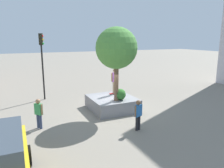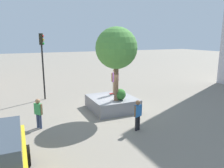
{
  "view_description": "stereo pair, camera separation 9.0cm",
  "coord_description": "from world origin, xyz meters",
  "px_view_note": "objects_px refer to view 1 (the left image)",
  "views": [
    {
      "loc": [
        -12.55,
        5.76,
        4.72
      ],
      "look_at": [
        0.14,
        -0.08,
        1.73
      ],
      "focal_mm": 34.92,
      "sensor_mm": 36.0,
      "label": 1
    },
    {
      "loc": [
        -12.59,
        5.68,
        4.72
      ],
      "look_at": [
        0.14,
        -0.08,
        1.73
      ],
      "focal_mm": 34.92,
      "sensor_mm": 36.0,
      "label": 2
    }
  ],
  "objects_px": {
    "plaza_tree": "(116,48)",
    "planter_ledge": "(112,103)",
    "skateboarder": "(115,79)",
    "traffic_light_corner": "(42,56)",
    "skateboard": "(115,93)",
    "pedestrian_crossing": "(138,113)",
    "passerby_with_bag": "(39,112)"
  },
  "relations": [
    {
      "from": "plaza_tree",
      "to": "planter_ledge",
      "type": "bearing_deg",
      "value": -5.99
    },
    {
      "from": "skateboarder",
      "to": "traffic_light_corner",
      "type": "height_order",
      "value": "traffic_light_corner"
    },
    {
      "from": "skateboard",
      "to": "skateboarder",
      "type": "height_order",
      "value": "skateboarder"
    },
    {
      "from": "plaza_tree",
      "to": "skateboard",
      "type": "distance_m",
      "value": 3.59
    },
    {
      "from": "pedestrian_crossing",
      "to": "passerby_with_bag",
      "type": "relative_size",
      "value": 1.0
    },
    {
      "from": "skateboard",
      "to": "skateboarder",
      "type": "distance_m",
      "value": 1.01
    },
    {
      "from": "skateboarder",
      "to": "passerby_with_bag",
      "type": "bearing_deg",
      "value": 110.07
    },
    {
      "from": "skateboarder",
      "to": "pedestrian_crossing",
      "type": "bearing_deg",
      "value": 170.31
    },
    {
      "from": "skateboard",
      "to": "plaza_tree",
      "type": "bearing_deg",
      "value": 157.39
    },
    {
      "from": "skateboard",
      "to": "traffic_light_corner",
      "type": "distance_m",
      "value": 6.2
    },
    {
      "from": "skateboarder",
      "to": "passerby_with_bag",
      "type": "relative_size",
      "value": 1.07
    },
    {
      "from": "skateboard",
      "to": "passerby_with_bag",
      "type": "height_order",
      "value": "passerby_with_bag"
    },
    {
      "from": "planter_ledge",
      "to": "plaza_tree",
      "type": "height_order",
      "value": "plaza_tree"
    },
    {
      "from": "pedestrian_crossing",
      "to": "planter_ledge",
      "type": "bearing_deg",
      "value": -3.06
    },
    {
      "from": "traffic_light_corner",
      "to": "passerby_with_bag",
      "type": "relative_size",
      "value": 3.1
    },
    {
      "from": "plaza_tree",
      "to": "skateboarder",
      "type": "relative_size",
      "value": 2.63
    },
    {
      "from": "plaza_tree",
      "to": "skateboard",
      "type": "height_order",
      "value": "plaza_tree"
    },
    {
      "from": "skateboarder",
      "to": "skateboard",
      "type": "bearing_deg",
      "value": 0.0
    },
    {
      "from": "plaza_tree",
      "to": "pedestrian_crossing",
      "type": "bearing_deg",
      "value": 177.81
    },
    {
      "from": "skateboard",
      "to": "planter_ledge",
      "type": "bearing_deg",
      "value": 141.75
    },
    {
      "from": "planter_ledge",
      "to": "skateboarder",
      "type": "relative_size",
      "value": 1.75
    },
    {
      "from": "skateboard",
      "to": "pedestrian_crossing",
      "type": "relative_size",
      "value": 0.5
    },
    {
      "from": "skateboarder",
      "to": "pedestrian_crossing",
      "type": "xyz_separation_m",
      "value": [
        -4.32,
        0.74,
        -0.97
      ]
    },
    {
      "from": "planter_ledge",
      "to": "pedestrian_crossing",
      "type": "height_order",
      "value": "pedestrian_crossing"
    },
    {
      "from": "plaza_tree",
      "to": "skateboard",
      "type": "bearing_deg",
      "value": -22.61
    },
    {
      "from": "pedestrian_crossing",
      "to": "plaza_tree",
      "type": "bearing_deg",
      "value": -2.19
    },
    {
      "from": "planter_ledge",
      "to": "pedestrian_crossing",
      "type": "distance_m",
      "value": 3.68
    },
    {
      "from": "traffic_light_corner",
      "to": "pedestrian_crossing",
      "type": "distance_m",
      "value": 9.12
    },
    {
      "from": "pedestrian_crossing",
      "to": "skateboard",
      "type": "bearing_deg",
      "value": -9.69
    },
    {
      "from": "passerby_with_bag",
      "to": "traffic_light_corner",
      "type": "bearing_deg",
      "value": -10.47
    },
    {
      "from": "planter_ledge",
      "to": "passerby_with_bag",
      "type": "xyz_separation_m",
      "value": [
        -1.26,
        4.8,
        0.52
      ]
    },
    {
      "from": "planter_ledge",
      "to": "skateboard",
      "type": "xyz_separation_m",
      "value": [
        0.69,
        -0.54,
        0.47
      ]
    }
  ]
}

